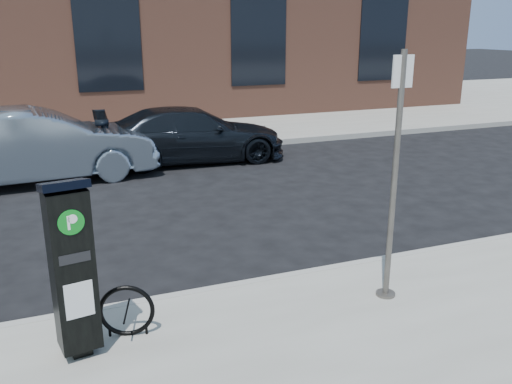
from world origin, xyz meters
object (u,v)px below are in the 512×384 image
bike_rack (127,311)px  car_silver (39,146)px  sign_pole (394,181)px  car_dark (192,135)px  parking_kiosk (72,267)px

bike_rack → car_silver: size_ratio=0.12×
sign_pole → bike_rack: bearing=175.9°
sign_pole → car_dark: (-0.21, 7.96, -0.89)m
sign_pole → car_dark: bearing=92.1°
bike_rack → car_silver: (-0.72, 7.11, 0.36)m
car_silver → car_dark: (3.50, 0.61, -0.12)m
sign_pole → bike_rack: (-2.99, 0.24, -1.13)m
parking_kiosk → car_dark: size_ratio=0.39×
parking_kiosk → car_dark: bearing=58.1°
bike_rack → car_silver: bearing=110.8°
car_dark → parking_kiosk: bearing=161.3°
sign_pole → car_silver: 8.28m
sign_pole → car_dark: size_ratio=0.62×
parking_kiosk → car_silver: 7.28m
sign_pole → car_dark: 8.02m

